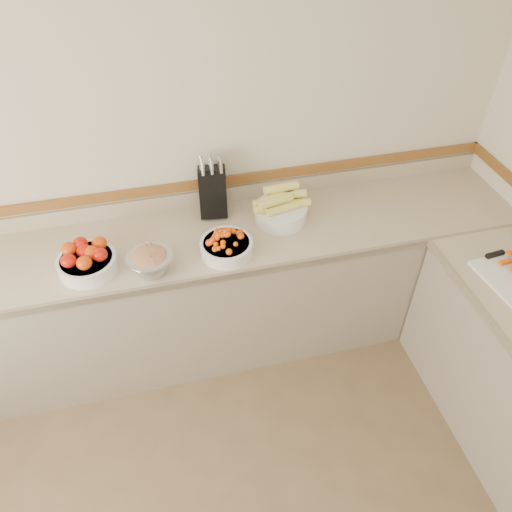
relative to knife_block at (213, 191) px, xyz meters
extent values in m
plane|color=beige|center=(-0.23, 0.10, 0.24)|extent=(4.00, 0.00, 4.00)
cube|color=#C1AE8C|center=(-0.23, -0.22, -0.18)|extent=(4.00, 0.65, 0.04)
cube|color=gray|center=(-0.23, -0.22, -0.63)|extent=(4.00, 0.63, 0.86)
cube|color=gray|center=(-0.23, -0.54, -0.18)|extent=(4.00, 0.02, 0.04)
cube|color=#C1AE8C|center=(-0.23, 0.09, -0.11)|extent=(4.00, 0.02, 0.10)
cube|color=brown|center=(-0.23, 0.09, -0.01)|extent=(4.00, 0.02, 0.06)
cube|color=black|center=(0.00, 0.00, -0.01)|extent=(0.18, 0.21, 0.31)
cylinder|color=silver|center=(-0.05, -0.03, 0.18)|extent=(0.03, 0.04, 0.08)
cylinder|color=silver|center=(0.00, -0.03, 0.18)|extent=(0.03, 0.04, 0.08)
cylinder|color=silver|center=(0.05, -0.03, 0.18)|extent=(0.03, 0.04, 0.08)
cylinder|color=silver|center=(-0.05, 0.00, 0.18)|extent=(0.03, 0.04, 0.08)
cylinder|color=silver|center=(0.00, 0.00, 0.18)|extent=(0.03, 0.04, 0.08)
cylinder|color=silver|center=(0.05, 0.00, 0.18)|extent=(0.03, 0.04, 0.08)
cylinder|color=silver|center=(-0.05, 0.03, 0.18)|extent=(0.03, 0.04, 0.08)
cylinder|color=silver|center=(0.00, 0.03, 0.18)|extent=(0.03, 0.04, 0.08)
cylinder|color=silver|center=(0.05, 0.03, 0.18)|extent=(0.03, 0.04, 0.08)
cylinder|color=white|center=(-0.73, -0.34, -0.11)|extent=(0.30, 0.30, 0.08)
torus|color=white|center=(-0.73, -0.34, -0.08)|extent=(0.31, 0.31, 0.01)
cylinder|color=white|center=(-0.73, -0.34, -0.08)|extent=(0.27, 0.27, 0.01)
ellipsoid|color=red|center=(-0.80, -0.38, -0.04)|extent=(0.08, 0.08, 0.07)
ellipsoid|color=#EA4208|center=(-0.73, -0.41, -0.04)|extent=(0.08, 0.08, 0.07)
ellipsoid|color=red|center=(-0.65, -0.37, -0.04)|extent=(0.08, 0.08, 0.07)
ellipsoid|color=#EA4208|center=(-0.80, -0.28, -0.04)|extent=(0.08, 0.08, 0.07)
ellipsoid|color=red|center=(-0.73, -0.32, -0.04)|extent=(0.08, 0.08, 0.07)
ellipsoid|color=#EA4208|center=(-0.65, -0.27, -0.04)|extent=(0.08, 0.08, 0.07)
ellipsoid|color=red|center=(-0.75, -0.25, -0.04)|extent=(0.08, 0.08, 0.07)
ellipsoid|color=#EA4208|center=(-0.69, -0.34, -0.04)|extent=(0.08, 0.08, 0.07)
cylinder|color=white|center=(0.00, -0.38, -0.12)|extent=(0.29, 0.29, 0.07)
torus|color=white|center=(0.00, -0.38, -0.09)|extent=(0.29, 0.29, 0.01)
cylinder|color=white|center=(0.00, -0.38, -0.09)|extent=(0.25, 0.25, 0.01)
sphere|color=#F35308|center=(0.09, -0.33, -0.06)|extent=(0.03, 0.03, 0.03)
sphere|color=#F35308|center=(0.02, -0.32, -0.04)|extent=(0.03, 0.03, 0.03)
sphere|color=#F35308|center=(0.00, -0.36, -0.02)|extent=(0.03, 0.03, 0.03)
sphere|color=#F35308|center=(0.01, -0.40, -0.02)|extent=(0.03, 0.03, 0.03)
sphere|color=#F35308|center=(-0.06, -0.36, -0.04)|extent=(0.03, 0.03, 0.03)
sphere|color=#F35308|center=(-0.01, -0.39, -0.03)|extent=(0.03, 0.03, 0.03)
sphere|color=#F35308|center=(0.06, -0.35, -0.04)|extent=(0.03, 0.03, 0.03)
sphere|color=#F35308|center=(0.02, -0.33, -0.04)|extent=(0.03, 0.03, 0.03)
sphere|color=#F35308|center=(-0.03, -0.45, -0.05)|extent=(0.03, 0.03, 0.03)
sphere|color=#F35308|center=(-0.01, -0.36, -0.04)|extent=(0.03, 0.03, 0.03)
sphere|color=#F35308|center=(0.03, -0.36, -0.03)|extent=(0.03, 0.03, 0.03)
sphere|color=#F35308|center=(-0.03, -0.46, -0.05)|extent=(0.03, 0.03, 0.03)
sphere|color=#F35308|center=(-0.02, -0.34, -0.03)|extent=(0.03, 0.03, 0.03)
sphere|color=#F35308|center=(0.00, -0.37, -0.02)|extent=(0.03, 0.03, 0.03)
sphere|color=#F35308|center=(-0.05, -0.32, -0.05)|extent=(0.03, 0.03, 0.03)
sphere|color=#F35308|center=(-0.03, -0.39, -0.04)|extent=(0.03, 0.03, 0.03)
sphere|color=#F35308|center=(0.02, -0.35, -0.04)|extent=(0.03, 0.03, 0.03)
sphere|color=#F35308|center=(-0.10, -0.36, -0.06)|extent=(0.03, 0.03, 0.03)
sphere|color=#F35308|center=(-0.06, -0.43, -0.05)|extent=(0.03, 0.03, 0.03)
sphere|color=#F35308|center=(0.00, -0.37, -0.03)|extent=(0.03, 0.03, 0.03)
sphere|color=#F35308|center=(-0.06, -0.37, -0.05)|extent=(0.03, 0.03, 0.03)
sphere|color=#F35308|center=(-0.02, -0.46, -0.05)|extent=(0.03, 0.03, 0.03)
sphere|color=#F35308|center=(-0.07, -0.34, -0.05)|extent=(0.03, 0.03, 0.03)
sphere|color=#F35308|center=(0.06, -0.33, -0.05)|extent=(0.03, 0.03, 0.03)
sphere|color=#F35308|center=(0.07, -0.35, -0.05)|extent=(0.03, 0.03, 0.03)
sphere|color=#F35308|center=(-0.02, -0.36, -0.03)|extent=(0.03, 0.03, 0.03)
sphere|color=#F35308|center=(0.01, -0.38, -0.02)|extent=(0.03, 0.03, 0.03)
sphere|color=#F35308|center=(0.05, -0.45, -0.06)|extent=(0.03, 0.03, 0.03)
sphere|color=#F35308|center=(0.03, -0.33, -0.04)|extent=(0.03, 0.03, 0.03)
sphere|color=#F35308|center=(0.02, -0.36, -0.03)|extent=(0.03, 0.03, 0.03)
sphere|color=#F35308|center=(-0.06, -0.33, -0.05)|extent=(0.03, 0.03, 0.03)
sphere|color=#F35308|center=(0.09, -0.38, -0.05)|extent=(0.03, 0.03, 0.03)
sphere|color=#F35308|center=(0.08, -0.37, -0.05)|extent=(0.03, 0.03, 0.03)
sphere|color=#F35308|center=(-0.02, -0.30, -0.05)|extent=(0.03, 0.03, 0.03)
sphere|color=#F35308|center=(-0.09, -0.33, -0.06)|extent=(0.03, 0.03, 0.03)
sphere|color=#F35308|center=(0.10, -0.37, -0.06)|extent=(0.03, 0.03, 0.03)
sphere|color=#F35308|center=(-0.04, -0.38, -0.03)|extent=(0.03, 0.03, 0.03)
sphere|color=#F35308|center=(0.04, -0.44, -0.05)|extent=(0.03, 0.03, 0.03)
sphere|color=#F35308|center=(-0.01, -0.33, -0.04)|extent=(0.03, 0.03, 0.03)
sphere|color=#F35308|center=(0.09, -0.42, -0.06)|extent=(0.03, 0.03, 0.03)
sphere|color=#F35308|center=(-0.02, -0.37, -0.02)|extent=(0.03, 0.03, 0.03)
sphere|color=#F35308|center=(0.05, -0.35, -0.04)|extent=(0.03, 0.03, 0.03)
cylinder|color=white|center=(0.37, -0.16, -0.11)|extent=(0.31, 0.31, 0.09)
torus|color=white|center=(0.37, -0.16, -0.07)|extent=(0.31, 0.31, 0.01)
cylinder|color=#F9E567|center=(0.30, -0.18, -0.04)|extent=(0.21, 0.06, 0.05)
cylinder|color=#F9E567|center=(0.37, -0.21, -0.04)|extent=(0.21, 0.09, 0.05)
cylinder|color=#F9E567|center=(0.43, -0.18, -0.04)|extent=(0.21, 0.06, 0.05)
cylinder|color=#F9E567|center=(0.31, -0.12, -0.04)|extent=(0.21, 0.07, 0.05)
cylinder|color=#F9E567|center=(0.40, -0.11, -0.04)|extent=(0.21, 0.08, 0.05)
cylinder|color=#F9E567|center=(0.35, -0.16, 0.00)|extent=(0.21, 0.08, 0.05)
cylinder|color=#F9E567|center=(0.41, -0.15, 0.00)|extent=(0.21, 0.06, 0.05)
cylinder|color=#F9E567|center=(0.37, -0.13, 0.05)|extent=(0.21, 0.06, 0.05)
cylinder|color=#F9E567|center=(0.33, -0.19, 0.00)|extent=(0.21, 0.09, 0.05)
cylinder|color=#B2B2BA|center=(-0.41, -0.43, -0.10)|extent=(0.24, 0.24, 0.11)
torus|color=#B2B2BA|center=(-0.41, -0.43, -0.05)|extent=(0.25, 0.25, 0.01)
ellipsoid|color=red|center=(-0.41, -0.43, -0.06)|extent=(0.20, 0.20, 0.06)
cube|color=red|center=(-0.42, -0.45, -0.03)|extent=(0.02, 0.02, 0.02)
cube|color=#9ACE64|center=(-0.34, -0.44, -0.04)|extent=(0.02, 0.02, 0.02)
cube|color=red|center=(-0.43, -0.45, -0.03)|extent=(0.02, 0.02, 0.02)
cube|color=#9ACE64|center=(-0.42, -0.35, -0.04)|extent=(0.02, 0.02, 0.02)
cube|color=red|center=(-0.38, -0.43, -0.03)|extent=(0.02, 0.02, 0.02)
cube|color=#9ACE64|center=(-0.34, -0.42, -0.04)|extent=(0.02, 0.02, 0.02)
cube|color=red|center=(-0.39, -0.35, -0.03)|extent=(0.02, 0.02, 0.02)
cube|color=#9ACE64|center=(-0.40, -0.43, -0.03)|extent=(0.02, 0.02, 0.02)
cube|color=red|center=(-0.41, -0.45, -0.04)|extent=(0.02, 0.02, 0.02)
cube|color=#9ACE64|center=(-0.39, -0.46, -0.04)|extent=(0.02, 0.02, 0.02)
cube|color=red|center=(-0.41, -0.44, -0.04)|extent=(0.02, 0.02, 0.02)
cube|color=#9ACE64|center=(-0.38, -0.46, -0.03)|extent=(0.02, 0.02, 0.02)
cube|color=red|center=(-0.41, -0.46, -0.02)|extent=(0.02, 0.02, 0.02)
cube|color=#9ACE64|center=(-0.39, -0.50, -0.04)|extent=(0.02, 0.02, 0.02)
cube|color=black|center=(1.39, -0.77, -0.13)|extent=(0.11, 0.04, 0.02)
camera|label=1|loc=(-0.33, -2.39, 1.67)|focal=35.00mm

